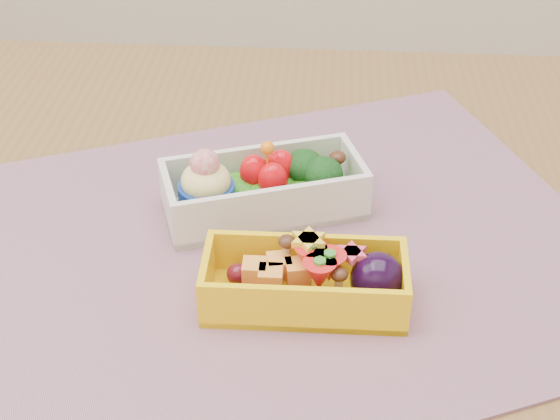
# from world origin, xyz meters

# --- Properties ---
(table) EXTENTS (1.20, 0.80, 0.75)m
(table) POSITION_xyz_m (0.00, 0.00, 0.65)
(table) COLOR brown
(table) RESTS_ON ground
(placemat) EXTENTS (0.65, 0.58, 0.00)m
(placemat) POSITION_xyz_m (-0.04, 0.01, 0.75)
(placemat) COLOR gray
(placemat) RESTS_ON table
(bento_white) EXTENTS (0.18, 0.12, 0.07)m
(bento_white) POSITION_xyz_m (-0.05, 0.06, 0.78)
(bento_white) COLOR silver
(bento_white) RESTS_ON placemat
(bento_yellow) EXTENTS (0.15, 0.07, 0.05)m
(bento_yellow) POSITION_xyz_m (-0.01, -0.05, 0.77)
(bento_yellow) COLOR yellow
(bento_yellow) RESTS_ON placemat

